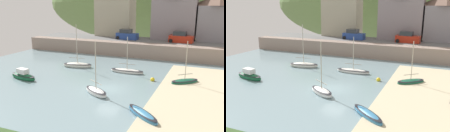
# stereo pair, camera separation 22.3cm
# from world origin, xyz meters

# --- Properties ---
(ground) EXTENTS (48.00, 41.00, 0.61)m
(ground) POSITION_xyz_m (1.40, -9.56, 0.16)
(ground) COLOR gray
(quay_seawall) EXTENTS (48.00, 9.40, 2.40)m
(quay_seawall) POSITION_xyz_m (0.00, 17.50, 1.36)
(quay_seawall) COLOR gray
(quay_seawall) RESTS_ON ground
(hillside_backdrop) EXTENTS (80.00, 44.00, 27.29)m
(hillside_backdrop) POSITION_xyz_m (-4.62, 55.20, 9.55)
(hillside_backdrop) COLOR #66864B
(hillside_backdrop) RESTS_ON ground
(waterfront_building_left) EXTENTS (8.05, 4.72, 11.20)m
(waterfront_building_left) POSITION_xyz_m (-9.39, 25.20, 8.09)
(waterfront_building_left) COLOR #A19A82
(waterfront_building_left) RESTS_ON ground
(waterfront_building_centre) EXTENTS (8.28, 5.95, 9.83)m
(waterfront_building_centre) POSITION_xyz_m (2.94, 25.20, 7.39)
(waterfront_building_centre) COLOR gray
(waterfront_building_centre) RESTS_ON ground
(waterfront_building_right) EXTENTS (7.02, 5.29, 8.31)m
(waterfront_building_right) POSITION_xyz_m (10.56, 25.20, 6.63)
(waterfront_building_right) COLOR gray
(waterfront_building_right) RESTS_ON ground
(motorboat_with_cabin) EXTENTS (4.47, 2.22, 6.37)m
(motorboat_with_cabin) POSITION_xyz_m (-7.79, 6.77, 0.30)
(motorboat_with_cabin) COLOR silver
(motorboat_with_cabin) RESTS_ON ground
(sailboat_blue_trim) EXTENTS (4.37, 2.01, 1.47)m
(sailboat_blue_trim) POSITION_xyz_m (-11.02, -0.71, 0.36)
(sailboat_blue_trim) COLOR #155A34
(sailboat_blue_trim) RESTS_ON ground
(sailboat_far_left) EXTENTS (4.60, 1.30, 4.98)m
(sailboat_far_left) POSITION_xyz_m (-0.15, 6.80, 0.23)
(sailboat_far_left) COLOR silver
(sailboat_far_left) RESTS_ON ground
(fishing_boat_green) EXTENTS (3.57, 3.19, 0.70)m
(fishing_boat_green) POSITION_xyz_m (5.34, -4.92, 0.22)
(fishing_boat_green) COLOR teal
(fishing_boat_green) RESTS_ON ground
(rowboat_small_beached) EXTENTS (3.51, 2.76, 5.59)m
(rowboat_small_beached) POSITION_xyz_m (-0.43, -1.84, 0.28)
(rowboat_small_beached) COLOR white
(rowboat_small_beached) RESTS_ON ground
(sailboat_white_hull) EXTENTS (3.45, 3.23, 5.06)m
(sailboat_white_hull) POSITION_xyz_m (7.49, 5.25, 0.23)
(sailboat_white_hull) COLOR #19583E
(sailboat_white_hull) RESTS_ON ground
(parked_car_near_slipway) EXTENTS (4.20, 1.95, 1.95)m
(parked_car_near_slipway) POSITION_xyz_m (-5.13, 20.70, 3.20)
(parked_car_near_slipway) COLOR navy
(parked_car_near_slipway) RESTS_ON ground
(parked_car_by_wall) EXTENTS (4.21, 2.00, 1.95)m
(parked_car_by_wall) POSITION_xyz_m (4.88, 20.70, 3.20)
(parked_car_by_wall) COLOR #AE2412
(parked_car_by_wall) RESTS_ON ground
(mooring_buoy) EXTENTS (0.53, 0.53, 0.53)m
(mooring_buoy) POSITION_xyz_m (3.85, 4.67, 0.16)
(mooring_buoy) COLOR yellow
(mooring_buoy) RESTS_ON ground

